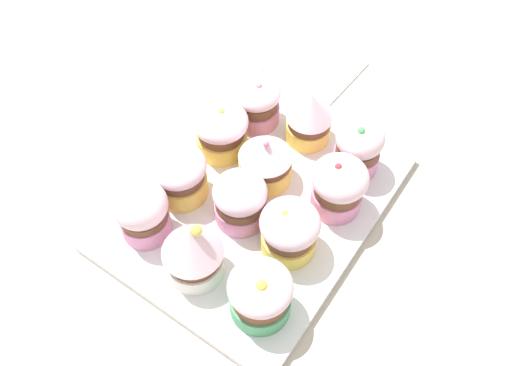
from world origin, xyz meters
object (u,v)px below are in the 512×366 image
cupcake_7 (196,253)px  baking_tray (256,201)px  napkin (314,65)px  cupcake_1 (221,130)px  cupcake_5 (266,159)px  cupcake_10 (289,230)px  cupcake_6 (238,199)px  cupcake_4 (311,118)px  cupcake_0 (256,102)px  cupcake_8 (358,147)px  cupcake_11 (260,294)px  cupcake_9 (338,186)px  cupcake_3 (142,212)px  cupcake_2 (180,174)px

cupcake_7 → baking_tray: bearing=-177.9°
napkin → cupcake_1: bearing=-3.5°
cupcake_5 → cupcake_10: cupcake_5 is taller
baking_tray → cupcake_10: bearing=63.5°
cupcake_1 → baking_tray: bearing=63.3°
cupcake_6 → cupcake_4: bearing=178.1°
cupcake_0 → cupcake_6: (12.90, 6.56, 0.11)cm
cupcake_6 → cupcake_8: 15.12cm
cupcake_8 → cupcake_10: (13.49, -0.61, -0.24)cm
cupcake_5 → cupcake_11: (13.67, 8.63, -0.06)cm
cupcake_0 → cupcake_7: cupcake_7 is taller
cupcake_8 → cupcake_11: 20.95cm
cupcake_5 → cupcake_10: bearing=48.9°
cupcake_8 → baking_tray: bearing=-33.9°
cupcake_0 → cupcake_9: (5.65, 14.61, 0.53)cm
cupcake_1 → cupcake_4: 10.71cm
cupcake_0 → cupcake_6: 14.47cm
cupcake_5 → cupcake_9: 8.70cm
cupcake_4 → cupcake_8: 6.78cm
cupcake_11 → napkin: (-34.33, -14.20, -4.25)cm
baking_tray → cupcake_7: (10.90, 0.41, 4.78)cm
baking_tray → cupcake_3: cupcake_3 is taller
cupcake_6 → cupcake_2: bearing=-81.6°
cupcake_6 → cupcake_8: (-13.29, 7.21, 0.31)cm
cupcake_1 → cupcake_9: size_ratio=0.89×
cupcake_1 → cupcake_11: size_ratio=0.95×
cupcake_5 → cupcake_2: bearing=-43.0°
cupcake_5 → cupcake_8: size_ratio=0.94×
cupcake_10 → cupcake_5: bearing=-131.1°
cupcake_7 → cupcake_11: (-0.30, 7.39, -0.83)cm
cupcake_11 → cupcake_5: bearing=-147.7°
napkin → cupcake_3: bearing=-1.7°
cupcake_4 → cupcake_6: bearing=-1.9°
cupcake_11 → napkin: bearing=-157.5°
cupcake_9 → cupcake_2: bearing=-61.3°
cupcake_4 → cupcake_11: cupcake_4 is taller
cupcake_4 → cupcake_9: cupcake_9 is taller
cupcake_5 → napkin: cupcake_5 is taller
cupcake_1 → cupcake_7: size_ratio=0.78×
cupcake_3 → cupcake_10: 15.40cm
cupcake_7 → cupcake_3: bearing=-95.8°
cupcake_11 → cupcake_9: bearing=-179.9°
cupcake_1 → cupcake_7: 16.80cm
cupcake_9 → cupcake_6: bearing=-48.0°
cupcake_0 → cupcake_1: 6.17cm
cupcake_8 → cupcake_2: bearing=-45.0°
cupcake_3 → cupcake_5: 14.73cm
cupcake_6 → cupcake_9: 10.84cm
cupcake_3 → cupcake_4: bearing=160.2°
baking_tray → cupcake_2: size_ratio=4.97×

